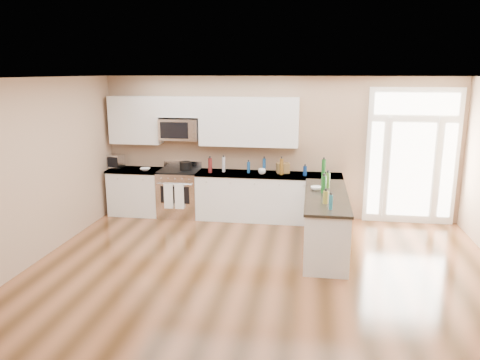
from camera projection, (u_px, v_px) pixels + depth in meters
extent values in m
plane|color=#452A13|center=(251.00, 311.00, 5.76)|extent=(8.00, 8.00, 0.00)
plane|color=tan|center=(278.00, 148.00, 9.29)|extent=(7.00, 0.00, 7.00)
plane|color=white|center=(253.00, 79.00, 5.13)|extent=(8.00, 8.00, 0.00)
cube|color=silver|center=(137.00, 192.00, 9.64)|extent=(1.06, 0.62, 0.90)
cube|color=black|center=(138.00, 211.00, 9.73)|extent=(1.02, 0.52, 0.10)
cube|color=black|center=(136.00, 170.00, 9.53)|extent=(1.10, 0.66, 0.04)
cube|color=silver|center=(268.00, 198.00, 9.23)|extent=(2.81, 0.62, 0.90)
cube|color=black|center=(268.00, 217.00, 9.32)|extent=(2.77, 0.52, 0.10)
cube|color=black|center=(268.00, 174.00, 9.13)|extent=(2.85, 0.66, 0.04)
cube|color=silver|center=(325.00, 223.00, 7.67)|extent=(0.65, 2.28, 0.90)
cube|color=black|center=(324.00, 246.00, 7.76)|extent=(0.61, 2.18, 0.10)
cube|color=black|center=(326.00, 196.00, 7.57)|extent=(0.69, 2.32, 0.04)
cube|color=silver|center=(136.00, 120.00, 9.45)|extent=(1.04, 0.33, 0.95)
cube|color=silver|center=(249.00, 122.00, 9.10)|extent=(1.94, 0.33, 0.95)
cube|color=silver|center=(180.00, 107.00, 9.24)|extent=(0.82, 0.33, 0.40)
cube|color=silver|center=(180.00, 129.00, 9.31)|extent=(0.78, 0.40, 0.42)
cube|color=black|center=(174.00, 130.00, 9.12)|extent=(0.56, 0.01, 0.32)
cube|color=white|center=(412.00, 157.00, 8.89)|extent=(1.70, 0.08, 2.60)
cube|color=white|center=(411.00, 170.00, 8.90)|extent=(0.78, 0.02, 1.80)
cube|color=white|center=(375.00, 169.00, 9.00)|extent=(0.22, 0.02, 1.80)
cube|color=white|center=(448.00, 171.00, 8.80)|extent=(0.22, 0.02, 1.80)
cube|color=white|center=(417.00, 104.00, 8.62)|extent=(1.50, 0.02, 0.40)
cube|color=silver|center=(180.00, 194.00, 9.50)|extent=(0.80, 0.66, 0.92)
cube|color=black|center=(179.00, 171.00, 9.39)|extent=(0.80, 0.60, 0.03)
cube|color=silver|center=(183.00, 164.00, 9.67)|extent=(0.80, 0.04, 0.14)
cube|color=black|center=(175.00, 195.00, 9.17)|extent=(0.58, 0.01, 0.34)
cylinder|color=silver|center=(174.00, 184.00, 9.09)|extent=(0.70, 0.02, 0.02)
cube|color=white|center=(168.00, 196.00, 9.16)|extent=(0.18, 0.02, 0.50)
cube|color=white|center=(179.00, 197.00, 9.12)|extent=(0.18, 0.02, 0.50)
cylinder|color=black|center=(186.00, 165.00, 9.39)|extent=(0.25, 0.25, 0.19)
cube|color=silver|center=(115.00, 161.00, 9.66)|extent=(0.38, 0.33, 0.28)
cube|color=brown|center=(283.00, 168.00, 9.16)|extent=(0.28, 0.23, 0.20)
imported|color=white|center=(145.00, 169.00, 9.40)|extent=(0.23, 0.23, 0.05)
imported|color=white|center=(316.00, 188.00, 7.84)|extent=(0.24, 0.24, 0.06)
imported|color=white|center=(262.00, 171.00, 9.06)|extent=(0.18, 0.18, 0.11)
cylinder|color=#19591E|center=(324.00, 167.00, 8.95)|extent=(0.08, 0.08, 0.31)
cylinder|color=navy|center=(264.00, 166.00, 9.18)|extent=(0.06, 0.06, 0.28)
cylinder|color=brown|center=(282.00, 167.00, 8.99)|extent=(0.07, 0.07, 0.31)
cylinder|color=olive|center=(326.00, 197.00, 7.03)|extent=(0.08, 0.08, 0.19)
cylinder|color=#26727F|center=(331.00, 202.00, 6.73)|extent=(0.06, 0.06, 0.21)
cylinder|color=#591919|center=(210.00, 165.00, 9.17)|extent=(0.08, 0.08, 0.29)
cylinder|color=#B2B2B7|center=(224.00, 164.00, 9.24)|extent=(0.06, 0.06, 0.30)
cylinder|color=navy|center=(305.00, 171.00, 8.93)|extent=(0.07, 0.07, 0.18)
cylinder|color=#3F7226|center=(328.00, 180.00, 7.97)|extent=(0.08, 0.08, 0.26)
cylinder|color=#19591E|center=(324.00, 184.00, 7.64)|extent=(0.09, 0.09, 0.28)
cylinder|color=navy|center=(249.00, 167.00, 9.16)|extent=(0.06, 0.06, 0.22)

